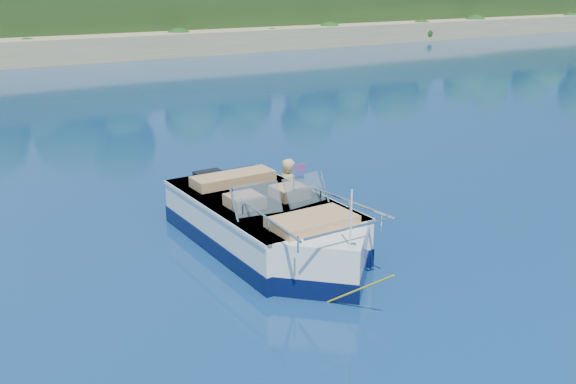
% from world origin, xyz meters
% --- Properties ---
extents(ground, '(160.00, 160.00, 0.00)m').
position_xyz_m(ground, '(0.00, 0.00, 0.00)').
color(ground, '#0B1F4D').
rests_on(ground, ground).
extents(motorboat, '(2.22, 6.08, 2.02)m').
position_xyz_m(motorboat, '(-3.24, 4.02, 0.39)').
color(motorboat, white).
rests_on(motorboat, ground).
extents(tow_tube, '(1.69, 1.69, 0.34)m').
position_xyz_m(tow_tube, '(-1.52, 6.04, 0.09)').
color(tow_tube, '#FFEA00').
rests_on(tow_tube, ground).
extents(boy, '(0.41, 0.88, 1.71)m').
position_xyz_m(boy, '(-1.56, 6.09, 0.00)').
color(boy, tan).
rests_on(boy, ground).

